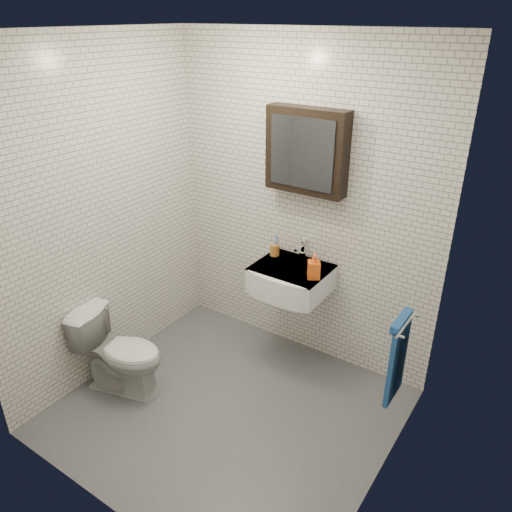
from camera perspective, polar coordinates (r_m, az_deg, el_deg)
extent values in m
cube|color=#4B4E53|center=(3.75, -3.29, -17.23)|extent=(2.20, 2.00, 0.01)
cube|color=silver|center=(3.81, 5.38, 5.60)|extent=(2.20, 0.02, 2.50)
cube|color=silver|center=(2.44, -18.54, -8.48)|extent=(2.20, 0.02, 2.50)
cube|color=silver|center=(3.76, -17.31, 4.24)|extent=(0.02, 2.00, 2.50)
cube|color=silver|center=(2.59, 15.89, -5.91)|extent=(0.02, 2.00, 2.50)
cube|color=white|center=(2.73, -4.75, 24.40)|extent=(2.20, 2.00, 0.02)
cube|color=white|center=(3.81, 4.07, -2.59)|extent=(0.55, 0.45, 0.20)
cylinder|color=silver|center=(3.79, 4.26, -1.30)|extent=(0.31, 0.31, 0.02)
cylinder|color=silver|center=(3.78, 4.27, -1.19)|extent=(0.04, 0.04, 0.01)
cube|color=white|center=(3.77, 4.11, -1.32)|extent=(0.55, 0.45, 0.01)
cylinder|color=silver|center=(3.88, 5.36, 0.07)|extent=(0.06, 0.06, 0.06)
cylinder|color=silver|center=(3.86, 5.40, 0.87)|extent=(0.03, 0.03, 0.08)
cylinder|color=silver|center=(3.80, 4.97, 0.96)|extent=(0.02, 0.12, 0.02)
cube|color=silver|center=(3.86, 5.65, 1.77)|extent=(0.02, 0.09, 0.01)
cube|color=black|center=(3.59, 5.83, 11.85)|extent=(0.60, 0.14, 0.60)
cube|color=#3F444C|center=(3.53, 5.22, 11.61)|extent=(0.49, 0.01, 0.49)
cylinder|color=silver|center=(3.04, 16.73, -7.52)|extent=(0.02, 0.30, 0.02)
cylinder|color=silver|center=(3.14, 17.84, -6.50)|extent=(0.04, 0.02, 0.02)
cylinder|color=silver|center=(2.93, 16.27, -8.83)|extent=(0.04, 0.02, 0.02)
cube|color=#225C9E|center=(3.20, 15.84, -11.48)|extent=(0.03, 0.26, 0.54)
cube|color=#225C9E|center=(3.04, 16.32, -7.15)|extent=(0.05, 0.26, 0.05)
cylinder|color=#A26428|center=(3.92, 2.15, 0.70)|extent=(0.09, 0.09, 0.09)
cylinder|color=white|center=(3.89, 1.92, 1.50)|extent=(0.02, 0.03, 0.18)
cylinder|color=#4585DE|center=(3.89, 2.25, 1.30)|extent=(0.01, 0.02, 0.16)
cylinder|color=white|center=(3.90, 2.21, 1.64)|extent=(0.02, 0.03, 0.18)
cylinder|color=#4585DE|center=(3.90, 2.44, 1.43)|extent=(0.02, 0.04, 0.16)
imported|color=orange|center=(3.59, 6.65, -1.12)|extent=(0.12, 0.12, 0.19)
imported|color=silver|center=(3.87, -15.19, -10.53)|extent=(0.71, 0.52, 0.66)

